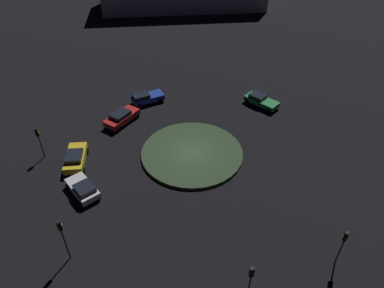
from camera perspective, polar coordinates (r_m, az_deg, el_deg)
name	(u,v)px	position (r m, az deg, el deg)	size (l,w,h in m)	color
ground_plane	(192,154)	(39.13, 0.00, -1.62)	(119.71, 119.71, 0.00)	black
roundabout_island	(192,153)	(39.01, 0.00, -1.42)	(10.90, 10.90, 0.35)	#2D4228
car_silver	(83,189)	(35.88, -16.76, -6.71)	(3.85, 4.14, 1.36)	silver
car_green	(261,100)	(47.49, 10.76, 6.76)	(4.42, 4.32, 1.36)	#1E7238
car_yellow	(75,158)	(39.42, -17.86, -2.06)	(2.40, 4.49, 1.48)	gold
car_red	(122,117)	(44.16, -11.01, 4.18)	(4.11, 4.78, 1.50)	red
car_blue	(146,97)	(47.51, -7.19, 7.27)	(4.44, 3.39, 1.45)	#1E38A5
traffic_light_southwest	(62,233)	(29.61, -19.73, -13.01)	(0.38, 0.39, 4.43)	#2D2D2D
traffic_light_south	(250,279)	(26.19, 9.15, -20.17)	(0.34, 0.38, 4.37)	#2D2D2D
traffic_light_southeast	(343,242)	(30.24, 22.69, -13.95)	(0.38, 0.39, 3.78)	#2D2D2D
traffic_light_west	(39,137)	(40.30, -22.95, 1.00)	(0.36, 0.30, 3.72)	#2D2D2D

